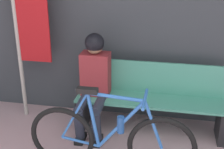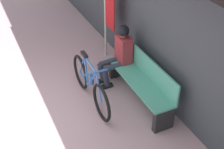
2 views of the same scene
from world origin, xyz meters
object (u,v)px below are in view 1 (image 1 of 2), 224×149
(person_seated, at_px, (94,78))
(bicycle, at_px, (111,140))
(banner_pole, at_px, (26,10))
(park_bench_near, at_px, (151,100))

(person_seated, bearing_deg, bicycle, -64.90)
(bicycle, distance_m, banner_pole, 1.84)
(park_bench_near, height_order, banner_pole, banner_pole)
(person_seated, distance_m, banner_pole, 1.13)
(bicycle, bearing_deg, banner_pole, 142.66)
(bicycle, xyz_separation_m, banner_pole, (-1.20, 0.92, 1.05))
(park_bench_near, bearing_deg, person_seated, -170.66)
(park_bench_near, height_order, bicycle, bicycle)
(park_bench_near, xyz_separation_m, bicycle, (-0.33, -0.85, -0.04))
(park_bench_near, relative_size, banner_pole, 0.77)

